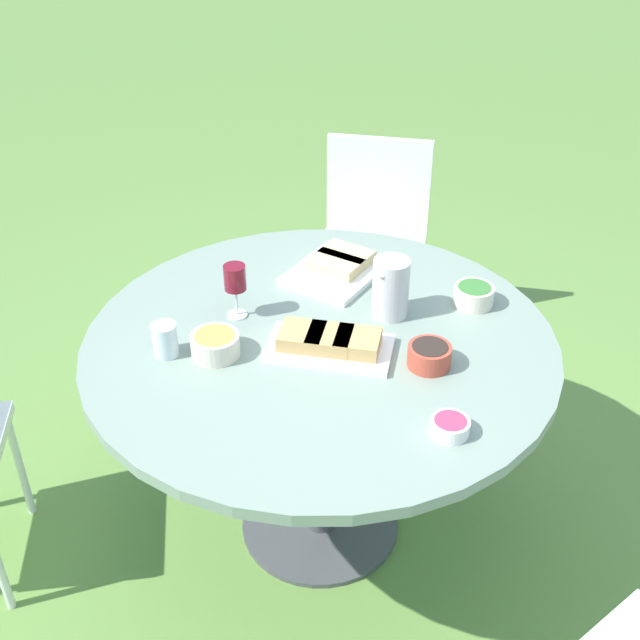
{
  "coord_description": "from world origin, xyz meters",
  "views": [
    {
      "loc": [
        1.46,
        1.18,
        2.08
      ],
      "look_at": [
        0.0,
        0.0,
        0.83
      ],
      "focal_mm": 45.0,
      "sensor_mm": 36.0,
      "label": 1
    }
  ],
  "objects_px": {
    "dining_table": "(320,367)",
    "chair_near_left": "(373,230)",
    "wine_glass": "(235,280)",
    "water_pitcher": "(391,288)"
  },
  "relations": [
    {
      "from": "dining_table",
      "to": "chair_near_left",
      "type": "height_order",
      "value": "chair_near_left"
    },
    {
      "from": "chair_near_left",
      "to": "wine_glass",
      "type": "xyz_separation_m",
      "value": [
        1.11,
        0.29,
        0.37
      ]
    },
    {
      "from": "chair_near_left",
      "to": "water_pitcher",
      "type": "bearing_deg",
      "value": 37.92
    },
    {
      "from": "dining_table",
      "to": "wine_glass",
      "type": "relative_size",
      "value": 7.98
    },
    {
      "from": "dining_table",
      "to": "water_pitcher",
      "type": "height_order",
      "value": "water_pitcher"
    },
    {
      "from": "dining_table",
      "to": "wine_glass",
      "type": "height_order",
      "value": "wine_glass"
    },
    {
      "from": "chair_near_left",
      "to": "wine_glass",
      "type": "distance_m",
      "value": 1.21
    },
    {
      "from": "chair_near_left",
      "to": "wine_glass",
      "type": "bearing_deg",
      "value": 14.73
    },
    {
      "from": "dining_table",
      "to": "chair_near_left",
      "type": "xyz_separation_m",
      "value": [
        -1.04,
        -0.55,
        -0.14
      ]
    },
    {
      "from": "water_pitcher",
      "to": "wine_glass",
      "type": "distance_m",
      "value": 0.45
    }
  ]
}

